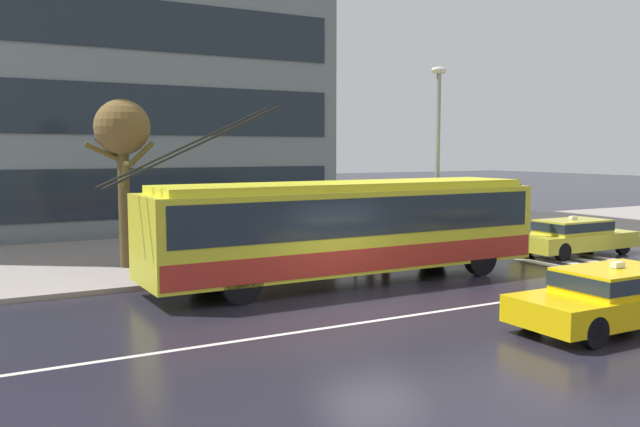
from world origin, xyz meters
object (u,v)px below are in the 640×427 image
object	(u,v)px
taxi_oncoming_near	(613,295)
bus_shelter	(294,205)
pedestrian_approaching_curb	(386,228)
street_lamp	(438,144)
trolleybus	(349,227)
pedestrian_walking_past	(200,213)
street_tree_bare	(122,135)
taxi_ahead_of_bus	(575,235)
pedestrian_at_shelter	(369,201)

from	to	relation	value
taxi_oncoming_near	bus_shelter	distance (m)	10.55
pedestrian_approaching_curb	street_lamp	world-z (taller)	street_lamp
trolleybus	pedestrian_walking_past	xyz separation A→B (m)	(-2.83, 4.40, 0.16)
pedestrian_walking_past	street_tree_bare	xyz separation A→B (m)	(-2.31, 0.27, 2.45)
taxi_oncoming_near	pedestrian_walking_past	bearing A→B (deg)	113.87
taxi_ahead_of_bus	bus_shelter	distance (m)	10.16
taxi_oncoming_near	bus_shelter	xyz separation A→B (m)	(-2.23, 10.24, 1.23)
street_lamp	taxi_oncoming_near	bearing A→B (deg)	-106.52
pedestrian_at_shelter	street_tree_bare	size ratio (longest dim) A/B	0.41
trolleybus	street_tree_bare	world-z (taller)	street_tree_bare
trolleybus	pedestrian_approaching_curb	size ratio (longest dim) A/B	7.31
taxi_oncoming_near	trolleybus	bearing A→B (deg)	107.52
taxi_oncoming_near	street_tree_bare	xyz separation A→B (m)	(-7.33, 11.62, 3.47)
trolleybus	pedestrian_at_shelter	bearing A→B (deg)	51.12
pedestrian_at_shelter	pedestrian_approaching_curb	size ratio (longest dim) A/B	1.20
trolleybus	street_tree_bare	size ratio (longest dim) A/B	2.47
trolleybus	pedestrian_walking_past	bearing A→B (deg)	122.74
taxi_ahead_of_bus	pedestrian_approaching_curb	xyz separation A→B (m)	(-6.85, 1.82, 0.46)
bus_shelter	pedestrian_at_shelter	world-z (taller)	bus_shelter
taxi_oncoming_near	pedestrian_at_shelter	bearing A→B (deg)	82.94
taxi_oncoming_near	pedestrian_walking_past	world-z (taller)	pedestrian_walking_past
pedestrian_approaching_curb	trolleybus	bearing A→B (deg)	-142.57
pedestrian_at_shelter	street_tree_bare	bearing A→B (deg)	178.69
street_lamp	bus_shelter	bearing A→B (deg)	167.36
street_tree_bare	trolleybus	bearing A→B (deg)	-42.28
bus_shelter	pedestrian_walking_past	world-z (taller)	bus_shelter
pedestrian_at_shelter	pedestrian_approaching_curb	bearing A→B (deg)	-110.24
pedestrian_walking_past	street_lamp	world-z (taller)	street_lamp
trolleybus	taxi_oncoming_near	size ratio (longest dim) A/B	2.84
bus_shelter	pedestrian_at_shelter	distance (m)	3.83
street_tree_bare	bus_shelter	bearing A→B (deg)	-15.19
trolleybus	pedestrian_walking_past	distance (m)	5.23
street_tree_bare	street_lamp	bearing A→B (deg)	-13.94
pedestrian_at_shelter	taxi_oncoming_near	bearing A→B (deg)	-97.06
taxi_ahead_of_bus	pedestrian_approaching_curb	world-z (taller)	pedestrian_approaching_curb
bus_shelter	taxi_oncoming_near	bearing A→B (deg)	-77.71
pedestrian_approaching_curb	street_lamp	size ratio (longest dim) A/B	0.27
taxi_ahead_of_bus	pedestrian_at_shelter	size ratio (longest dim) A/B	2.24
street_lamp	street_tree_bare	bearing A→B (deg)	166.06
bus_shelter	pedestrian_approaching_curb	bearing A→B (deg)	-23.46
taxi_ahead_of_bus	pedestrian_at_shelter	xyz separation A→B (m)	(-5.97, 4.21, 1.14)
trolleybus	taxi_ahead_of_bus	xyz separation A→B (m)	(9.58, 0.26, -0.86)
taxi_ahead_of_bus	pedestrian_at_shelter	bearing A→B (deg)	144.82
trolleybus	bus_shelter	bearing A→B (deg)	90.62
trolleybus	taxi_ahead_of_bus	distance (m)	9.62
trolleybus	taxi_oncoming_near	world-z (taller)	trolleybus
bus_shelter	street_lamp	size ratio (longest dim) A/B	0.61
taxi_ahead_of_bus	street_tree_bare	distance (m)	15.76
bus_shelter	street_tree_bare	world-z (taller)	street_tree_bare
taxi_oncoming_near	street_lamp	distance (m)	10.06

